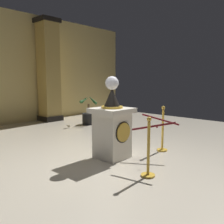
# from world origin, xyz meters

# --- Properties ---
(ground_plane) EXTENTS (12.67, 12.67, 0.00)m
(ground_plane) POSITION_xyz_m (0.00, 0.00, 0.00)
(ground_plane) COLOR #B2A893
(pedestal_clock) EXTENTS (0.74, 0.74, 1.69)m
(pedestal_clock) POSITION_xyz_m (0.34, -0.03, 0.67)
(pedestal_clock) COLOR silver
(pedestal_clock) RESTS_ON ground_plane
(stanchion_near) EXTENTS (0.24, 0.24, 1.02)m
(stanchion_near) POSITION_xyz_m (0.04, -1.14, 0.36)
(stanchion_near) COLOR gold
(stanchion_near) RESTS_ON ground_plane
(stanchion_far) EXTENTS (0.24, 0.24, 1.04)m
(stanchion_far) POSITION_xyz_m (1.48, -0.54, 0.36)
(stanchion_far) COLOR gold
(stanchion_far) RESTS_ON ground_plane
(velvet_rope) EXTENTS (1.06, 1.04, 0.22)m
(velvet_rope) POSITION_xyz_m (0.76, -0.84, 0.79)
(velvet_rope) COLOR #591419
(column_right) EXTENTS (0.79, 0.79, 3.92)m
(column_right) POSITION_xyz_m (2.00, 4.89, 1.95)
(column_right) COLOR black
(column_right) RESTS_ON ground_plane
(potted_palm_right) EXTENTS (0.79, 0.77, 1.06)m
(potted_palm_right) POSITION_xyz_m (2.52, 3.18, 0.31)
(potted_palm_right) COLOR black
(potted_palm_right) RESTS_ON ground_plane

